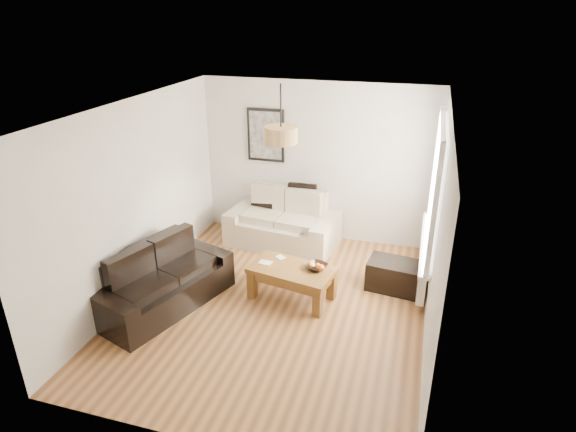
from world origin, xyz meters
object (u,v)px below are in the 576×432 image
(ottoman, at_px, (394,275))
(sofa_leather, at_px, (162,278))
(loveseat_cream, at_px, (283,220))
(coffee_table, at_px, (292,283))

(ottoman, bearing_deg, sofa_leather, -156.57)
(loveseat_cream, bearing_deg, ottoman, -18.46)
(sofa_leather, distance_m, coffee_table, 1.71)
(coffee_table, bearing_deg, loveseat_cream, 111.26)
(ottoman, bearing_deg, loveseat_cream, 154.78)
(loveseat_cream, height_order, ottoman, loveseat_cream)
(ottoman, bearing_deg, coffee_table, -154.50)
(loveseat_cream, relative_size, sofa_leather, 0.96)
(sofa_leather, relative_size, coffee_table, 1.65)
(sofa_leather, xyz_separation_m, coffee_table, (1.58, 0.63, -0.17))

